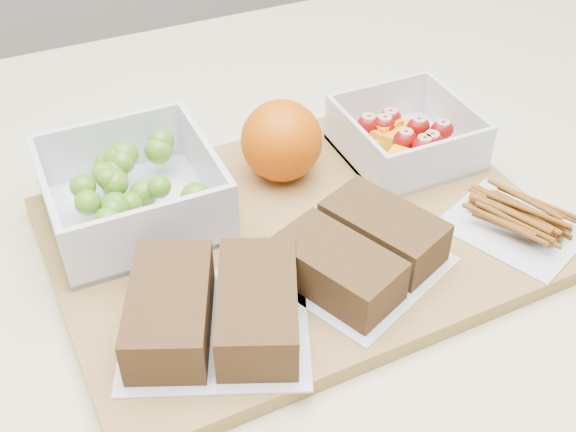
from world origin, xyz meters
name	(u,v)px	position (x,y,z in m)	size (l,w,h in m)	color
cutting_board	(301,235)	(0.02, -0.01, 0.91)	(0.42, 0.30, 0.02)	#9F7A41
grape_container	(134,190)	(-0.10, 0.07, 0.94)	(0.14, 0.14, 0.06)	silver
fruit_container	(405,138)	(0.16, 0.05, 0.94)	(0.12, 0.12, 0.05)	silver
orange	(282,141)	(0.04, 0.07, 0.95)	(0.08, 0.08, 0.08)	#CF5304
sandwich_bag_left	(214,309)	(-0.09, -0.09, 0.94)	(0.18, 0.17, 0.04)	silver
sandwich_bag_center	(361,251)	(0.04, -0.08, 0.94)	(0.16, 0.16, 0.04)	silver
pretzel_bag	(516,218)	(0.19, -0.09, 0.93)	(0.13, 0.14, 0.02)	silver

